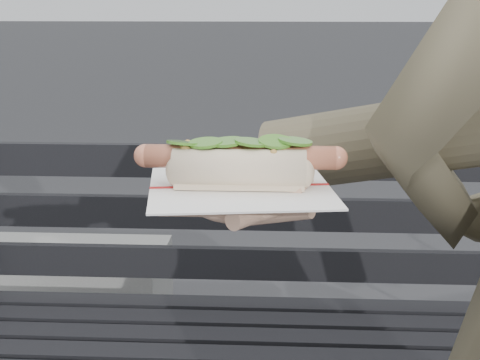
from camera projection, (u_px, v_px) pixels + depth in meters
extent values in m
cube|color=black|center=(246.00, 359.00, 1.56)|extent=(1.50, 0.07, 0.03)
cube|color=black|center=(248.00, 340.00, 1.65)|extent=(1.50, 0.07, 0.03)
cube|color=black|center=(249.00, 323.00, 1.74)|extent=(1.50, 0.07, 0.03)
cube|color=black|center=(251.00, 308.00, 1.83)|extent=(1.50, 0.07, 0.03)
cube|color=black|center=(252.00, 264.00, 1.83)|extent=(1.50, 0.02, 0.08)
cube|color=black|center=(252.00, 214.00, 1.80)|extent=(1.50, 0.02, 0.08)
cube|color=black|center=(252.00, 162.00, 1.77)|extent=(1.50, 0.02, 0.08)
cylinder|color=#4F4A34|center=(478.00, 127.00, 0.83)|extent=(0.51, 0.23, 0.19)
cylinder|color=#D8A384|center=(278.00, 196.00, 0.79)|extent=(0.09, 0.08, 0.07)
ellipsoid|color=#D8A384|center=(240.00, 203.00, 0.78)|extent=(0.10, 0.12, 0.03)
cylinder|color=#D8A384|center=(185.00, 208.00, 0.75)|extent=(0.05, 0.02, 0.02)
cylinder|color=#D8A384|center=(187.00, 203.00, 0.77)|extent=(0.05, 0.02, 0.02)
cylinder|color=#D8A384|center=(190.00, 198.00, 0.79)|extent=(0.05, 0.02, 0.02)
cylinder|color=#D8A384|center=(192.00, 193.00, 0.81)|extent=(0.05, 0.02, 0.02)
cylinder|color=#D8A384|center=(247.00, 216.00, 0.73)|extent=(0.04, 0.05, 0.02)
cube|color=white|center=(240.00, 187.00, 0.78)|extent=(0.21, 0.21, 0.00)
cube|color=#B21E1E|center=(240.00, 186.00, 0.78)|extent=(0.19, 0.03, 0.00)
cylinder|color=#C36A4B|center=(240.00, 157.00, 0.77)|extent=(0.20, 0.02, 0.02)
sphere|color=#C36A4B|center=(145.00, 156.00, 0.77)|extent=(0.03, 0.02, 0.02)
sphere|color=#C36A4B|center=(336.00, 158.00, 0.76)|extent=(0.02, 0.02, 0.02)
sphere|color=#9E6B2D|center=(232.00, 146.00, 0.78)|extent=(0.01, 0.01, 0.01)
sphere|color=#9E6B2D|center=(188.00, 144.00, 0.79)|extent=(0.01, 0.01, 0.01)
sphere|color=#9E6B2D|center=(256.00, 145.00, 0.78)|extent=(0.01, 0.01, 0.01)
sphere|color=#9E6B2D|center=(246.00, 155.00, 0.76)|extent=(0.01, 0.01, 0.01)
sphere|color=#9E6B2D|center=(265.00, 150.00, 0.76)|extent=(0.01, 0.01, 0.01)
sphere|color=#9E6B2D|center=(272.00, 155.00, 0.77)|extent=(0.01, 0.01, 0.01)
sphere|color=#9E6B2D|center=(257.00, 154.00, 0.76)|extent=(0.01, 0.01, 0.01)
sphere|color=#9E6B2D|center=(206.00, 153.00, 0.77)|extent=(0.01, 0.01, 0.01)
sphere|color=#9E6B2D|center=(238.00, 147.00, 0.78)|extent=(0.01, 0.01, 0.01)
sphere|color=#9E6B2D|center=(184.00, 149.00, 0.79)|extent=(0.01, 0.01, 0.01)
sphere|color=#9E6B2D|center=(274.00, 153.00, 0.75)|extent=(0.01, 0.01, 0.01)
sphere|color=#9E6B2D|center=(273.00, 147.00, 0.76)|extent=(0.01, 0.01, 0.01)
sphere|color=#9E6B2D|center=(275.00, 155.00, 0.75)|extent=(0.01, 0.01, 0.01)
sphere|color=#9E6B2D|center=(267.00, 147.00, 0.77)|extent=(0.01, 0.01, 0.01)
sphere|color=#9E6B2D|center=(283.00, 152.00, 0.75)|extent=(0.01, 0.01, 0.01)
sphere|color=#9E6B2D|center=(225.00, 151.00, 0.77)|extent=(0.01, 0.01, 0.01)
sphere|color=#9E6B2D|center=(224.00, 147.00, 0.77)|extent=(0.01, 0.01, 0.01)
sphere|color=#9E6B2D|center=(224.00, 144.00, 0.79)|extent=(0.01, 0.01, 0.01)
sphere|color=#9E6B2D|center=(186.00, 154.00, 0.77)|extent=(0.01, 0.01, 0.01)
sphere|color=#9E6B2D|center=(209.00, 152.00, 0.77)|extent=(0.01, 0.01, 0.01)
sphere|color=#9E6B2D|center=(280.00, 150.00, 0.79)|extent=(0.01, 0.01, 0.01)
sphere|color=#9E6B2D|center=(185.00, 150.00, 0.76)|extent=(0.01, 0.01, 0.01)
cylinder|color=#468424|center=(183.00, 143.00, 0.77)|extent=(0.04, 0.04, 0.01)
cylinder|color=#468424|center=(205.00, 143.00, 0.76)|extent=(0.04, 0.04, 0.01)
cylinder|color=#468424|center=(227.00, 142.00, 0.77)|extent=(0.04, 0.04, 0.01)
cylinder|color=#468424|center=(252.00, 142.00, 0.76)|extent=(0.04, 0.04, 0.01)
cylinder|color=#468424|center=(276.00, 142.00, 0.76)|extent=(0.04, 0.04, 0.01)
cylinder|color=#468424|center=(295.00, 141.00, 0.76)|extent=(0.04, 0.04, 0.01)
cube|color=brown|center=(426.00, 310.00, 2.93)|extent=(0.09, 0.10, 0.00)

